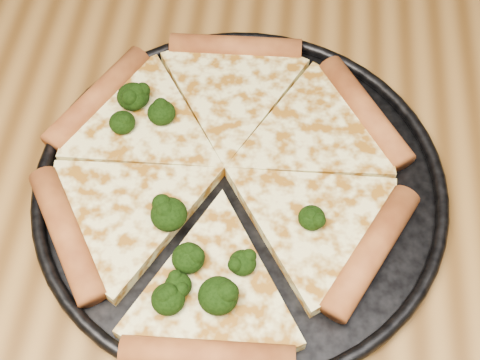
{
  "coord_description": "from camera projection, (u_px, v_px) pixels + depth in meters",
  "views": [
    {
      "loc": [
        0.14,
        -0.19,
        1.25
      ],
      "look_at": [
        0.11,
        0.12,
        0.77
      ],
      "focal_mm": 49.99,
      "sensor_mm": 36.0,
      "label": 1
    }
  ],
  "objects": [
    {
      "name": "pizza",
      "position": [
        224.0,
        173.0,
        0.57
      ],
      "size": [
        0.33,
        0.34,
        0.02
      ],
      "rotation": [
        0.0,
        0.0,
        0.04
      ],
      "color": "#FFF39C",
      "rests_on": "pizza_pan"
    },
    {
      "name": "pizza_pan",
      "position": [
        240.0,
        185.0,
        0.58
      ],
      "size": [
        0.36,
        0.36,
        0.02
      ],
      "color": "black",
      "rests_on": "dining_table"
    },
    {
      "name": "dining_table",
      "position": [
        106.0,
        340.0,
        0.61
      ],
      "size": [
        1.2,
        0.9,
        0.75
      ],
      "color": "olive",
      "rests_on": "ground"
    },
    {
      "name": "broccoli_florets",
      "position": [
        177.0,
        198.0,
        0.55
      ],
      "size": [
        0.19,
        0.22,
        0.02
      ],
      "color": "black",
      "rests_on": "pizza"
    }
  ]
}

